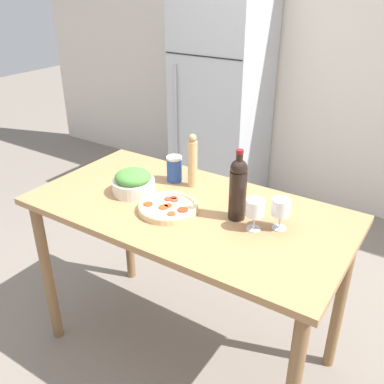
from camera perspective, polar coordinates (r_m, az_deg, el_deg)
The scene contains 11 objects.
ground_plane at distance 2.52m, azimuth -0.51°, elevation -20.07°, with size 14.00×14.00×0.00m, color slate.
wall_back at distance 3.70m, azimuth 18.64°, elevation 17.27°, with size 6.40×0.09×2.60m.
refrigerator at distance 3.73m, azimuth 4.01°, elevation 12.29°, with size 0.69×0.67×1.80m.
prep_counter at distance 2.02m, azimuth -0.59°, elevation -4.95°, with size 1.48×0.77×0.89m.
wine_bottle at distance 1.82m, azimuth 6.13°, elevation 0.57°, with size 0.08×0.08×0.32m.
wine_glass_near at distance 1.77m, azimuth 8.39°, elevation -2.31°, with size 0.08×0.08×0.14m.
wine_glass_far at distance 1.79m, azimuth 11.78°, elevation -2.20°, with size 0.08×0.08×0.14m.
pepper_mill at distance 2.10m, azimuth 0.08°, elevation 4.11°, with size 0.05×0.05×0.27m.
salad_bowl at distance 2.08m, azimuth -7.82°, elevation 1.31°, with size 0.21×0.21×0.12m.
homemade_pizza at distance 1.93m, azimuth -3.21°, elevation -2.05°, with size 0.27×0.27×0.03m.
salt_canister at distance 2.18m, azimuth -2.36°, elevation 3.11°, with size 0.08×0.08×0.13m.
Camera 1 is at (0.95, -1.43, 1.85)m, focal length 40.00 mm.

